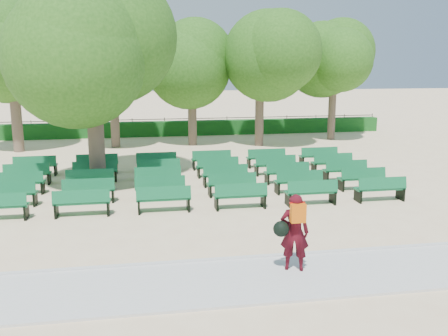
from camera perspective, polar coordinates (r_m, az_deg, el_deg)
name	(u,v)px	position (r m, az deg, el deg)	size (l,w,h in m)	color
ground	(216,192)	(17.88, -0.92, -2.79)	(120.00, 120.00, 0.00)	beige
paving	(270,279)	(11.03, 5.25, -12.50)	(30.00, 2.20, 0.06)	silver
curb	(257,258)	(12.04, 3.81, -10.18)	(30.00, 0.12, 0.10)	silver
hedge	(181,128)	(31.45, -4.94, 4.55)	(26.00, 0.70, 0.90)	#16561B
fence	(181,134)	(31.91, -4.98, 3.84)	(26.00, 0.10, 1.02)	black
tree_line	(188,146)	(27.58, -4.18, 2.53)	(21.80, 6.80, 7.04)	#30661B
bench_array	(192,185)	(18.65, -3.70, -1.91)	(1.70, 0.59, 1.06)	#116337
tree_among	(91,52)	(18.67, -14.92, 12.73)	(5.29, 5.29, 7.33)	brown
person	(294,231)	(11.13, 7.96, -7.17)	(0.87, 0.60, 1.74)	#410912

